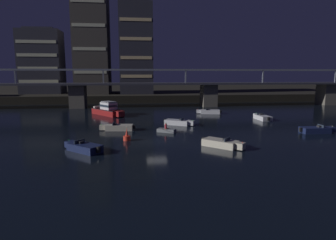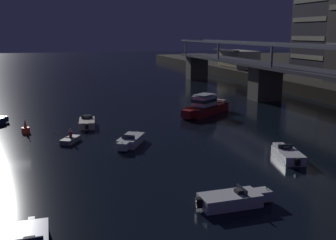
# 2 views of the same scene
# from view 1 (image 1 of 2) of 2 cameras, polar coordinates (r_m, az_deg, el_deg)

# --- Properties ---
(ground_plane) EXTENTS (400.00, 400.00, 0.00)m
(ground_plane) POSITION_cam_1_polar(r_m,az_deg,el_deg) (35.65, -2.24, -4.20)
(ground_plane) COLOR black
(far_riverbank) EXTENTS (240.00, 80.00, 2.20)m
(far_riverbank) POSITION_cam_1_polar(r_m,az_deg,el_deg) (120.41, -5.44, 5.71)
(far_riverbank) COLOR black
(far_riverbank) RESTS_ON ground
(river_bridge) EXTENTS (103.95, 6.40, 9.38)m
(river_bridge) POSITION_cam_1_polar(r_m,az_deg,el_deg) (72.32, -4.60, 6.06)
(river_bridge) COLOR #605B51
(river_bridge) RESTS_ON ground
(tower_west_low) EXTENTS (12.21, 8.44, 19.71)m
(tower_west_low) POSITION_cam_1_polar(r_m,az_deg,el_deg) (98.10, -23.76, 10.53)
(tower_west_low) COLOR #282833
(tower_west_low) RESTS_ON far_riverbank
(tower_west_tall) EXTENTS (10.01, 12.84, 33.31)m
(tower_west_tall) POSITION_cam_1_polar(r_m,az_deg,el_deg) (93.93, -14.82, 15.26)
(tower_west_tall) COLOR #423D38
(tower_west_tall) RESTS_ON far_riverbank
(tower_central) EXTENTS (9.86, 11.75, 27.28)m
(tower_central) POSITION_cam_1_polar(r_m,az_deg,el_deg) (91.86, -6.36, 13.75)
(tower_central) COLOR #282833
(tower_central) RESTS_ON far_riverbank
(cabin_cruiser_near_left) EXTENTS (7.11, 8.55, 2.79)m
(cabin_cruiser_near_left) POSITION_cam_1_polar(r_m,az_deg,el_deg) (59.05, -11.80, 1.97)
(cabin_cruiser_near_left) COLOR maroon
(cabin_cruiser_near_left) RESTS_ON ground
(speedboat_near_center) EXTENTS (5.21, 2.61, 1.16)m
(speedboat_near_center) POSITION_cam_1_polar(r_m,az_deg,el_deg) (60.57, 8.15, 1.65)
(speedboat_near_center) COLOR silver
(speedboat_near_center) RESTS_ON ground
(speedboat_near_right) EXTENTS (4.52, 4.24, 1.16)m
(speedboat_near_right) POSITION_cam_1_polar(r_m,az_deg,el_deg) (32.31, -16.44, -5.22)
(speedboat_near_right) COLOR #19234C
(speedboat_near_right) RESTS_ON ground
(speedboat_mid_left) EXTENTS (4.44, 4.33, 1.16)m
(speedboat_mid_left) POSITION_cam_1_polar(r_m,az_deg,el_deg) (33.30, 10.66, -4.58)
(speedboat_mid_left) COLOR beige
(speedboat_mid_left) RESTS_ON ground
(speedboat_mid_center) EXTENTS (4.89, 3.55, 1.16)m
(speedboat_mid_center) POSITION_cam_1_polar(r_m,az_deg,el_deg) (46.81, 2.10, -0.46)
(speedboat_mid_center) COLOR silver
(speedboat_mid_center) RESTS_ON ground
(speedboat_mid_right) EXTENTS (1.93, 5.21, 1.16)m
(speedboat_mid_right) POSITION_cam_1_polar(r_m,az_deg,el_deg) (54.92, 18.16, 0.51)
(speedboat_mid_right) COLOR silver
(speedboat_mid_right) RESTS_ON ground
(speedboat_far_left) EXTENTS (5.23, 2.18, 1.16)m
(speedboat_far_left) POSITION_cam_1_polar(r_m,az_deg,el_deg) (42.98, -9.92, -1.46)
(speedboat_far_left) COLOR beige
(speedboat_far_left) RESTS_ON ground
(speedboat_far_center) EXTENTS (5.20, 1.84, 1.16)m
(speedboat_far_center) POSITION_cam_1_polar(r_m,az_deg,el_deg) (45.57, 27.35, -1.75)
(speedboat_far_center) COLOR #19234C
(speedboat_far_center) RESTS_ON ground
(channel_buoy) EXTENTS (0.90, 0.90, 1.76)m
(channel_buoy) POSITION_cam_1_polar(r_m,az_deg,el_deg) (36.16, -8.16, -3.32)
(channel_buoy) COLOR red
(channel_buoy) RESTS_ON ground
(dinghy_with_paddler) EXTENTS (2.81, 2.71, 1.36)m
(dinghy_with_paddler) POSITION_cam_1_polar(r_m,az_deg,el_deg) (40.95, -0.31, -2.05)
(dinghy_with_paddler) COLOR gray
(dinghy_with_paddler) RESTS_ON ground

